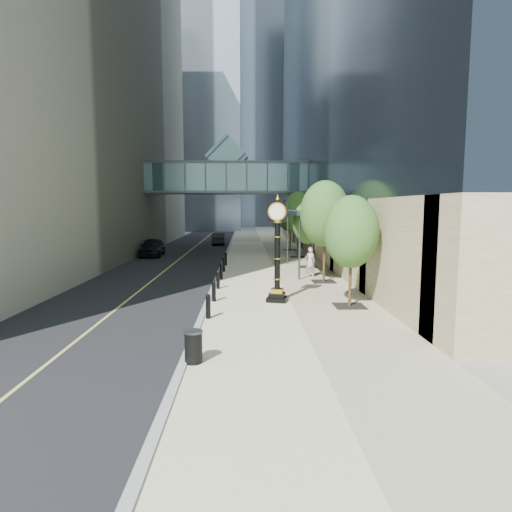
% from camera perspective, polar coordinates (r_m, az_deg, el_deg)
% --- Properties ---
extents(ground, '(320.00, 320.00, 0.00)m').
position_cam_1_polar(ground, '(16.79, 2.67, -9.32)').
color(ground, gray).
rests_on(ground, ground).
extents(road, '(8.00, 180.00, 0.02)m').
position_cam_1_polar(road, '(56.60, -7.36, 1.85)').
color(road, black).
rests_on(road, ground).
extents(sidewalk, '(8.00, 180.00, 0.06)m').
position_cam_1_polar(sidewalk, '(56.34, 0.77, 1.90)').
color(sidewalk, beige).
rests_on(sidewalk, ground).
extents(curb, '(0.25, 180.00, 0.07)m').
position_cam_1_polar(curb, '(56.32, -3.31, 1.89)').
color(curb, gray).
rests_on(curb, ground).
extents(midrise_left, '(20.00, 58.00, 40.00)m').
position_cam_1_polar(midrise_left, '(48.17, -28.40, 24.45)').
color(midrise_left, tan).
rests_on(midrise_left, ground).
extents(distant_tower_a, '(24.00, 22.00, 78.00)m').
position_cam_1_polar(distant_tower_a, '(98.23, -9.95, 26.95)').
color(distant_tower_a, '#A7B7D2').
rests_on(distant_tower_a, ground).
extents(distant_tower_b, '(26.00, 24.00, 90.00)m').
position_cam_1_polar(distant_tower_b, '(118.67, 3.97, 26.44)').
color(distant_tower_b, '#A7B7D2').
rests_on(distant_tower_b, ground).
extents(distant_tower_c, '(22.00, 22.00, 65.00)m').
position_cam_1_polar(distant_tower_c, '(139.03, -3.59, 18.11)').
color(distant_tower_c, '#A7B7D2').
rests_on(distant_tower_c, ground).
extents(skywalk, '(17.00, 4.20, 5.80)m').
position_cam_1_polar(skywalk, '(44.26, -3.87, 10.58)').
color(skywalk, slate).
rests_on(skywalk, ground).
extents(entrance_canopy, '(3.00, 8.00, 4.38)m').
position_cam_1_polar(entrance_canopy, '(30.47, 7.38, 5.74)').
color(entrance_canopy, '#383F44').
rests_on(entrance_canopy, ground).
extents(bollard_row, '(0.20, 16.20, 0.90)m').
position_cam_1_polar(bollard_row, '(25.48, -4.86, -2.69)').
color(bollard_row, black).
rests_on(bollard_row, sidewalk).
extents(street_trees, '(2.98, 28.56, 6.12)m').
position_cam_1_polar(street_trees, '(32.81, 6.95, 5.20)').
color(street_trees, black).
rests_on(street_trees, sidewalk).
extents(street_clock, '(1.13, 1.13, 4.99)m').
position_cam_1_polar(street_clock, '(20.45, 2.87, -0.10)').
color(street_clock, black).
rests_on(street_clock, sidewalk).
extents(trash_bin, '(0.53, 0.53, 0.90)m').
position_cam_1_polar(trash_bin, '(12.87, -8.33, -12.00)').
color(trash_bin, black).
rests_on(trash_bin, sidewalk).
extents(pedestrian, '(0.79, 0.60, 1.94)m').
position_cam_1_polar(pedestrian, '(28.07, 7.24, -0.79)').
color(pedestrian, beige).
rests_on(pedestrian, sidewalk).
extents(car_near, '(2.23, 5.04, 1.68)m').
position_cam_1_polar(car_near, '(41.15, -13.67, 1.16)').
color(car_near, black).
rests_on(car_near, road).
extents(car_far, '(1.73, 4.42, 1.44)m').
position_cam_1_polar(car_far, '(52.49, -5.03, 2.31)').
color(car_far, black).
rests_on(car_far, road).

